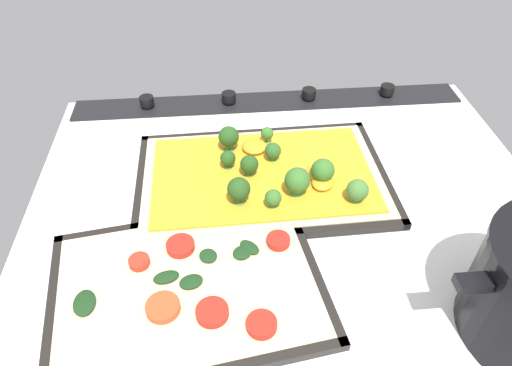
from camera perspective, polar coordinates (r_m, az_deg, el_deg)
name	(u,v)px	position (r cm, az deg, el deg)	size (l,w,h in cm)	color
ground_plane	(292,224)	(71.37, 4.48, -5.09)	(81.10, 72.03, 3.00)	white
stove_control_panel	(269,100)	(95.16, 1.61, 10.17)	(77.86, 7.00, 2.60)	black
baking_tray_front	(262,180)	(75.73, 0.77, 0.39)	(41.12, 27.07, 1.30)	black
broccoli_pizza	(267,174)	(74.50, 1.35, 1.07)	(38.67, 24.63, 6.02)	beige
baking_tray_back	(188,289)	(61.97, -8.40, -12.84)	(37.83, 29.75, 1.30)	black
veggie_pizza_back	(189,286)	(61.37, -8.26, -12.45)	(35.12, 27.04, 1.90)	beige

